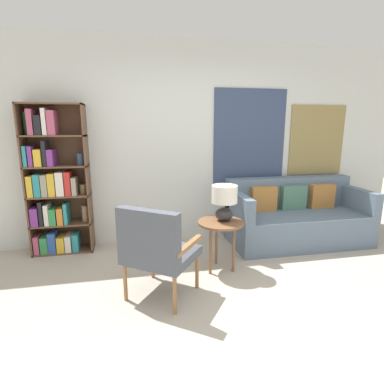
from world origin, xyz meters
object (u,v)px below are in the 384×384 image
(armchair, at_px, (156,246))
(couch, at_px, (296,218))
(bookshelf, at_px, (54,187))
(side_table, at_px, (221,227))
(table_lamp, at_px, (224,200))

(armchair, xyz_separation_m, couch, (2.04, 1.11, -0.20))
(bookshelf, relative_size, couch, 1.00)
(couch, xyz_separation_m, side_table, (-1.29, -0.64, 0.17))
(table_lamp, bearing_deg, side_table, -144.25)
(bookshelf, bearing_deg, side_table, -25.24)
(couch, relative_size, side_table, 3.27)
(armchair, distance_m, couch, 2.33)
(table_lamp, bearing_deg, bookshelf, 156.12)
(armchair, relative_size, table_lamp, 2.28)
(bookshelf, xyz_separation_m, couch, (3.18, -0.25, -0.52))
(side_table, relative_size, table_lamp, 1.43)
(armchair, relative_size, couch, 0.49)
(bookshelf, bearing_deg, table_lamp, -23.88)
(armchair, xyz_separation_m, side_table, (0.75, 0.46, -0.03))
(bookshelf, relative_size, armchair, 2.05)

